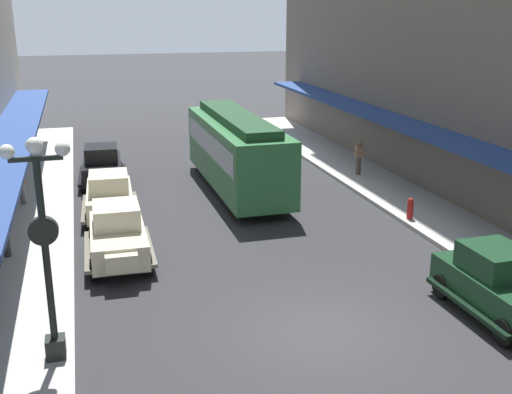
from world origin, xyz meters
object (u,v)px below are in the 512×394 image
at_px(parked_car_4, 499,282).
at_px(lamp_post_with_clock, 45,242).
at_px(pedestrian_0, 22,183).
at_px(pedestrian_1, 5,232).
at_px(parked_car_0, 102,164).
at_px(pedestrian_3, 3,228).
at_px(fire_hydrant, 410,208).
at_px(parked_car_2, 109,194).
at_px(pedestrian_2, 359,157).
at_px(streetcar, 237,149).
at_px(parked_car_3, 118,233).

bearing_deg(parked_car_4, lamp_post_with_clock, 176.26).
xyz_separation_m(pedestrian_0, pedestrian_1, (-0.11, -5.87, -0.02)).
distance_m(parked_car_0, pedestrian_0, 4.27).
relative_size(pedestrian_0, pedestrian_3, 1.00).
relative_size(lamp_post_with_clock, fire_hydrant, 6.29).
bearing_deg(parked_car_2, pedestrian_1, -134.69).
xyz_separation_m(parked_car_4, pedestrian_2, (2.40, 13.91, 0.05)).
bearing_deg(streetcar, pedestrian_1, -147.64).
xyz_separation_m(pedestrian_2, pedestrian_3, (-15.36, -6.05, 0.02)).
distance_m(parked_car_2, pedestrian_3, 4.75).
relative_size(parked_car_0, pedestrian_2, 2.63).
distance_m(parked_car_0, fire_hydrant, 14.07).
distance_m(parked_car_2, pedestrian_0, 4.11).
bearing_deg(pedestrian_2, parked_car_2, -166.25).
relative_size(parked_car_3, fire_hydrant, 5.22).
bearing_deg(parked_car_3, streetcar, 50.09).
distance_m(lamp_post_with_clock, pedestrian_1, 7.26).
bearing_deg(fire_hydrant, parked_car_3, -175.80).
height_order(parked_car_4, pedestrian_0, parked_car_4).
relative_size(parked_car_3, pedestrian_3, 2.56).
bearing_deg(parked_car_3, fire_hydrant, 4.20).
distance_m(parked_car_3, fire_hydrant, 10.97).
xyz_separation_m(parked_car_0, pedestrian_3, (-3.48, -8.25, 0.07)).
bearing_deg(parked_car_2, pedestrian_2, 13.75).
height_order(parked_car_2, pedestrian_1, parked_car_2).
relative_size(parked_car_2, lamp_post_with_clock, 0.84).
height_order(parked_car_3, pedestrian_1, parked_car_3).
xyz_separation_m(parked_car_3, pedestrian_2, (11.80, 7.36, 0.05)).
distance_m(fire_hydrant, pedestrian_0, 15.53).
height_order(parked_car_0, streetcar, streetcar).
bearing_deg(parked_car_3, parked_car_0, 90.45).
bearing_deg(pedestrian_3, fire_hydrant, -1.99).
xyz_separation_m(parked_car_3, streetcar, (5.64, 6.74, 0.96)).
distance_m(parked_car_0, pedestrian_2, 12.08).
relative_size(parked_car_0, pedestrian_0, 2.58).
relative_size(lamp_post_with_clock, pedestrian_2, 3.15).
height_order(parked_car_3, pedestrian_3, parked_car_3).
height_order(parked_car_4, lamp_post_with_clock, lamp_post_with_clock).
height_order(parked_car_4, fire_hydrant, parked_car_4).
height_order(streetcar, pedestrian_1, streetcar).
bearing_deg(lamp_post_with_clock, parked_car_2, 80.07).
height_order(parked_car_0, pedestrian_2, parked_car_0).
relative_size(parked_car_4, pedestrian_2, 2.61).
distance_m(parked_car_0, parked_car_4, 18.68).
bearing_deg(parked_car_3, pedestrian_2, 31.94).
bearing_deg(lamp_post_with_clock, parked_car_0, 83.54).
bearing_deg(parked_car_3, pedestrian_1, 164.49).
xyz_separation_m(parked_car_2, lamp_post_with_clock, (-1.80, -10.28, 2.04)).
height_order(streetcar, lamp_post_with_clock, lamp_post_with_clock).
distance_m(parked_car_4, fire_hydrant, 7.52).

